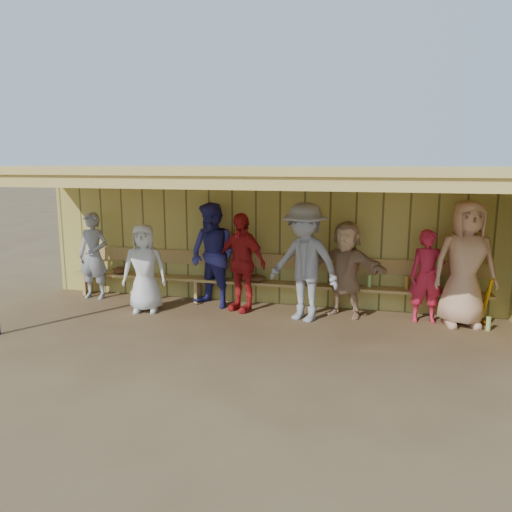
{
  "coord_description": "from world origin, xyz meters",
  "views": [
    {
      "loc": [
        1.91,
        -7.45,
        2.58
      ],
      "look_at": [
        0.0,
        0.35,
        1.05
      ],
      "focal_mm": 35.0,
      "sensor_mm": 36.0,
      "label": 1
    }
  ],
  "objects": [
    {
      "name": "player_a",
      "position": [
        -3.28,
        0.81,
        0.82
      ],
      "size": [
        0.61,
        0.4,
        1.64
      ],
      "primitive_type": "imported",
      "rotation": [
        0.0,
        0.0,
        -0.02
      ],
      "color": "#919399",
      "rests_on": "ground"
    },
    {
      "name": "player_c",
      "position": [
        -0.9,
        0.81,
        0.94
      ],
      "size": [
        1.12,
        1.02,
        1.87
      ],
      "primitive_type": "imported",
      "rotation": [
        0.0,
        0.0,
        -0.43
      ],
      "color": "navy",
      "rests_on": "ground"
    },
    {
      "name": "player_d",
      "position": [
        -0.35,
        0.71,
        0.86
      ],
      "size": [
        1.09,
        0.79,
        1.72
      ],
      "primitive_type": "imported",
      "rotation": [
        0.0,
        0.0,
        -0.41
      ],
      "color": "red",
      "rests_on": "ground"
    },
    {
      "name": "player_f",
      "position": [
        1.43,
        0.81,
        0.81
      ],
      "size": [
        1.57,
        0.92,
        1.62
      ],
      "primitive_type": "imported",
      "rotation": [
        0.0,
        0.0,
        -0.31
      ],
      "color": "tan",
      "rests_on": "ground"
    },
    {
      "name": "bench",
      "position": [
        0.0,
        1.12,
        0.53
      ],
      "size": [
        7.6,
        0.34,
        0.93
      ],
      "color": "tan",
      "rests_on": "ground"
    },
    {
      "name": "player_e",
      "position": [
        0.79,
        0.42,
        0.97
      ],
      "size": [
        1.43,
        1.15,
        1.94
      ],
      "primitive_type": "imported",
      "rotation": [
        0.0,
        0.0,
        -0.4
      ],
      "color": "gray",
      "rests_on": "ground"
    },
    {
      "name": "dugout_equipment",
      "position": [
        -0.24,
        0.99,
        0.49
      ],
      "size": [
        6.73,
        0.62,
        0.8
      ],
      "color": "gold",
      "rests_on": "ground"
    },
    {
      "name": "ground",
      "position": [
        0.0,
        0.0,
        0.0
      ],
      "size": [
        90.0,
        90.0,
        0.0
      ],
      "primitive_type": "plane",
      "color": "brown",
      "rests_on": "ground"
    },
    {
      "name": "player_b",
      "position": [
        -1.96,
        0.25,
        0.77
      ],
      "size": [
        0.85,
        0.66,
        1.53
      ],
      "primitive_type": "imported",
      "rotation": [
        0.0,
        0.0,
        0.26
      ],
      "color": "silver",
      "rests_on": "ground"
    },
    {
      "name": "player_h",
      "position": [
        3.28,
        0.74,
        1.0
      ],
      "size": [
        1.08,
        0.8,
        2.0
      ],
      "primitive_type": "imported",
      "rotation": [
        0.0,
        0.0,
        0.18
      ],
      "color": "tan",
      "rests_on": "ground"
    },
    {
      "name": "dugout_structure",
      "position": [
        0.39,
        0.69,
        1.69
      ],
      "size": [
        8.8,
        3.2,
        2.5
      ],
      "color": "tan",
      "rests_on": "ground"
    },
    {
      "name": "player_g",
      "position": [
        2.73,
        0.81,
        0.75
      ],
      "size": [
        0.58,
        0.41,
        1.51
      ],
      "primitive_type": "imported",
      "rotation": [
        0.0,
        0.0,
        0.1
      ],
      "color": "red",
      "rests_on": "ground"
    }
  ]
}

